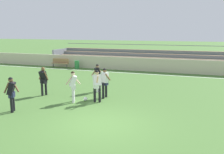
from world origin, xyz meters
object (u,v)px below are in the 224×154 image
object	(u,v)px
player_dark_wide_right	(12,91)
soccer_ball	(85,99)
player_white_pressing_high	(97,83)
bench_far_right	(60,62)
player_white_trailing_run	(105,80)
bleacher_stand	(166,59)
player_white_wide_left	(73,84)
trash_bin	(77,65)
player_dark_on_ball	(98,75)
player_dark_dropping_back	(44,79)

from	to	relation	value
player_dark_wide_right	soccer_ball	distance (m)	3.67
player_dark_wide_right	player_white_pressing_high	world-z (taller)	player_white_pressing_high
bench_far_right	player_dark_wide_right	size ratio (longest dim) A/B	1.12
player_white_trailing_run	soccer_ball	distance (m)	1.46
bleacher_stand	player_dark_wide_right	size ratio (longest dim) A/B	14.80
player_dark_wide_right	player_white_trailing_run	bearing A→B (deg)	49.01
player_white_trailing_run	player_white_wide_left	bearing A→B (deg)	-133.90
player_white_wide_left	player_dark_wide_right	distance (m)	2.96
bleacher_stand	player_white_trailing_run	size ratio (longest dim) A/B	14.42
trash_bin	player_dark_on_ball	world-z (taller)	player_dark_on_ball
bench_far_right	player_white_wide_left	world-z (taller)	player_white_wide_left
trash_bin	player_white_wide_left	xyz separation A→B (m)	(5.09, -10.17, 0.57)
player_white_pressing_high	bench_far_right	bearing A→B (deg)	129.59
player_dark_dropping_back	player_white_pressing_high	bearing A→B (deg)	-4.15
player_dark_on_ball	player_white_trailing_run	bearing A→B (deg)	-51.68
bench_far_right	player_dark_wide_right	world-z (taller)	player_dark_wide_right
bleacher_stand	soccer_ball	size ratio (longest dim) A/B	108.15
soccer_ball	player_white_wide_left	bearing A→B (deg)	-142.68
bench_far_right	player_dark_wide_right	distance (m)	13.53
player_dark_on_ball	soccer_ball	size ratio (longest dim) A/B	7.66
bleacher_stand	player_dark_dropping_back	world-z (taller)	bleacher_stand
player_white_wide_left	player_dark_on_ball	xyz separation A→B (m)	(0.35, 2.41, 0.05)
trash_bin	player_dark_wide_right	bearing A→B (deg)	-75.55
bench_far_right	trash_bin	world-z (taller)	bench_far_right
player_dark_wide_right	trash_bin	bearing A→B (deg)	104.45
player_dark_on_ball	player_dark_dropping_back	bearing A→B (deg)	-145.33
trash_bin	soccer_ball	xyz separation A→B (m)	(5.58, -9.79, -0.28)
player_white_trailing_run	player_dark_dropping_back	distance (m)	3.52
bleacher_stand	player_white_pressing_high	bearing A→B (deg)	-98.18
bleacher_stand	player_dark_wide_right	world-z (taller)	bleacher_stand
bench_far_right	player_white_wide_left	size ratio (longest dim) A/B	1.11
bench_far_right	player_white_trailing_run	bearing A→B (deg)	-47.46
bleacher_stand	player_white_wide_left	size ratio (longest dim) A/B	14.71
trash_bin	player_dark_wide_right	xyz separation A→B (m)	(3.21, -12.47, 0.56)
player_dark_wide_right	soccer_ball	size ratio (longest dim) A/B	7.31
player_white_trailing_run	player_dark_on_ball	world-z (taller)	player_dark_on_ball
player_white_pressing_high	soccer_ball	distance (m)	1.11
trash_bin	player_white_trailing_run	distance (m)	10.92
trash_bin	player_dark_on_ball	xyz separation A→B (m)	(5.44, -7.76, 0.62)
bench_far_right	trash_bin	bearing A→B (deg)	-1.75
player_dark_dropping_back	bleacher_stand	bearing A→B (deg)	67.61
bleacher_stand	player_dark_dropping_back	xyz separation A→B (m)	(-5.26, -12.77, 0.07)
bleacher_stand	player_white_trailing_run	world-z (taller)	bleacher_stand
player_dark_on_ball	soccer_ball	distance (m)	2.22
soccer_ball	trash_bin	bearing A→B (deg)	119.68
bleacher_stand	player_dark_on_ball	distance (m)	11.32
trash_bin	player_white_wide_left	bearing A→B (deg)	-63.43
player_white_wide_left	player_white_pressing_high	size ratio (longest dim) A/B	0.97
player_white_trailing_run	player_dark_dropping_back	world-z (taller)	player_white_trailing_run
bleacher_stand	player_white_pressing_high	size ratio (longest dim) A/B	14.23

